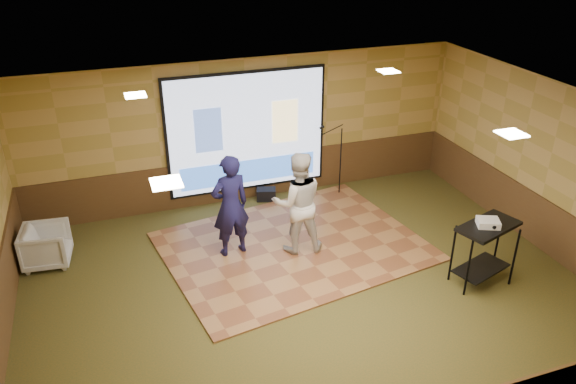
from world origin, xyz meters
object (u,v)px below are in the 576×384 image
object	(u,v)px
projector_screen	(247,134)
duffel_bag	(266,194)
projector	(488,223)
dance_floor	(294,246)
av_table	(486,241)
banquet_chair	(46,246)
mic_stand	(337,173)
player_left	(230,206)
player_right	(298,203)

from	to	relation	value
projector_screen	duffel_bag	world-z (taller)	projector_screen
projector_screen	projector	bearing A→B (deg)	-56.86
projector_screen	dance_floor	bearing A→B (deg)	-83.77
av_table	banquet_chair	world-z (taller)	av_table
mic_stand	player_left	bearing A→B (deg)	-147.92
projector	av_table	bearing A→B (deg)	50.06
projector_screen	banquet_chair	xyz separation A→B (m)	(-3.98, -1.24, -1.12)
dance_floor	player_left	bearing A→B (deg)	172.01
av_table	duffel_bag	xyz separation A→B (m)	(-2.46, 3.99, -0.67)
player_right	duffel_bag	distance (m)	2.25
projector	mic_stand	xyz separation A→B (m)	(-0.90, 3.75, -0.66)
mic_stand	duffel_bag	bearing A→B (deg)	172.67
banquet_chair	mic_stand	bearing A→B (deg)	-75.94
player_right	projector	xyz separation A→B (m)	(2.48, -1.93, 0.18)
player_right	av_table	world-z (taller)	player_right
dance_floor	duffel_bag	size ratio (longest dim) A/B	11.22
av_table	duffel_bag	size ratio (longest dim) A/B	2.73
mic_stand	banquet_chair	distance (m)	5.87
dance_floor	duffel_bag	bearing A→B (deg)	87.62
mic_stand	player_right	bearing A→B (deg)	-128.49
projector_screen	dance_floor	size ratio (longest dim) A/B	0.74
duffel_bag	projector	bearing A→B (deg)	-58.86
dance_floor	mic_stand	xyz separation A→B (m)	(1.61, 1.71, 0.48)
projector	mic_stand	distance (m)	3.91
av_table	duffel_bag	bearing A→B (deg)	121.68
projector_screen	projector	xyz separation A→B (m)	(2.74, -4.20, -0.32)
player_right	mic_stand	bearing A→B (deg)	-121.52
player_left	player_right	world-z (taller)	same
dance_floor	player_right	xyz separation A→B (m)	(0.03, -0.12, 0.96)
projector_screen	av_table	xyz separation A→B (m)	(2.78, -4.18, -0.68)
dance_floor	mic_stand	bearing A→B (deg)	46.75
dance_floor	player_left	xyz separation A→B (m)	(-1.11, 0.16, 0.96)
banquet_chair	dance_floor	bearing A→B (deg)	-95.96
dance_floor	banquet_chair	size ratio (longest dim) A/B	5.81
projector_screen	av_table	bearing A→B (deg)	-56.36
player_left	player_right	size ratio (longest dim) A/B	1.00
duffel_bag	av_table	bearing A→B (deg)	-58.32
projector_screen	duffel_bag	distance (m)	1.40
player_right	banquet_chair	size ratio (longest dim) A/B	2.43
mic_stand	av_table	bearing A→B (deg)	-73.54
projector_screen	dance_floor	xyz separation A→B (m)	(0.24, -2.15, -1.46)
projector	player_left	bearing A→B (deg)	172.53
banquet_chair	projector	bearing A→B (deg)	-107.48
mic_stand	duffel_bag	xyz separation A→B (m)	(-1.52, 0.26, -0.37)
player_right	banquet_chair	bearing A→B (deg)	-4.41
dance_floor	av_table	xyz separation A→B (m)	(2.55, -2.03, 0.78)
projector_screen	duffel_bag	size ratio (longest dim) A/B	8.28
projector	banquet_chair	bearing A→B (deg)	-179.92
banquet_chair	player_right	bearing A→B (deg)	-97.41
player_left	dance_floor	bearing A→B (deg)	161.94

